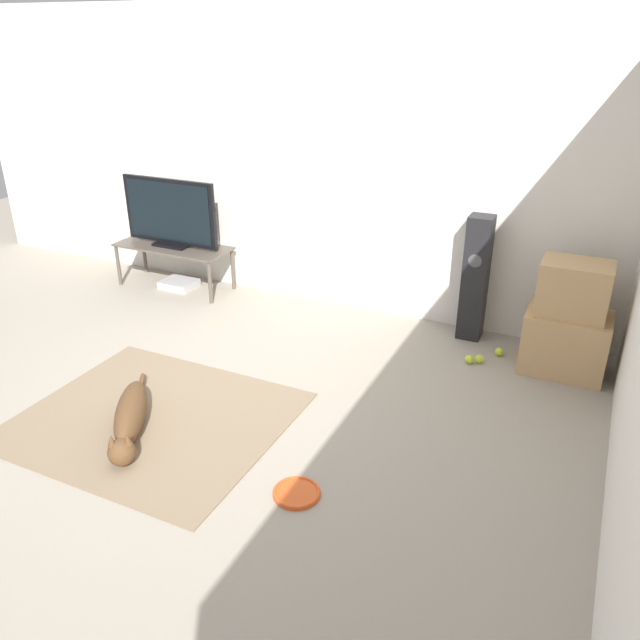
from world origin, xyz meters
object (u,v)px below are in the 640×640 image
tennis_ball_loose_on_carpet (469,359)px  game_console (179,284)px  cardboard_box_lower (565,342)px  tennis_ball_near_speaker (499,352)px  dog (130,417)px  tennis_ball_by_boxes (479,359)px  floor_speaker (475,278)px  tv (170,214)px  frisbee (297,493)px  cardboard_box_upper (574,289)px  tv_stand (173,250)px

tennis_ball_loose_on_carpet → game_console: size_ratio=0.20×
cardboard_box_lower → tennis_ball_near_speaker: 0.50m
game_console → dog: bearing=-59.9°
dog → tennis_ball_by_boxes: bearing=46.1°
floor_speaker → tennis_ball_by_boxes: bearing=-67.5°
tv → tennis_ball_by_boxes: tv is taller
tennis_ball_near_speaker → game_console: size_ratio=0.20×
dog → cardboard_box_lower: (2.36, 2.02, 0.11)m
tv → tennis_ball_near_speaker: (3.17, -0.10, -0.71)m
dog → tennis_ball_near_speaker: bearing=47.0°
frisbee → floor_speaker: (0.40, 2.35, 0.50)m
floor_speaker → game_console: floor_speaker is taller
dog → floor_speaker: 2.82m
cardboard_box_lower → cardboard_box_upper: bearing=-167.5°
tv → tv_stand: bearing=-90.0°
dog → tennis_ball_by_boxes: (1.79, 1.86, -0.08)m
tennis_ball_loose_on_carpet → game_console: 2.97m
tv_stand → tv: tv is taller
floor_speaker → cardboard_box_upper: bearing=-19.9°
tennis_ball_near_speaker → tennis_ball_loose_on_carpet: 0.29m
cardboard_box_upper → tennis_ball_loose_on_carpet: bearing=-162.8°
floor_speaker → tv_stand: size_ratio=0.90×
cardboard_box_upper → game_console: bearing=178.2°
cardboard_box_upper → floor_speaker: (-0.74, 0.27, -0.14)m
tv_stand → cardboard_box_lower: bearing=-1.9°
frisbee → tv: 3.40m
floor_speaker → tennis_ball_near_speaker: bearing=-39.8°
frisbee → cardboard_box_lower: bearing=61.1°
cardboard_box_upper → frisbee: bearing=-118.8°
tennis_ball_by_boxes → game_console: size_ratio=0.20×
tennis_ball_by_boxes → tennis_ball_near_speaker: same height
dog → cardboard_box_lower: size_ratio=1.52×
tv_stand → tennis_ball_by_boxes: size_ratio=17.33×
cardboard_box_upper → tv_stand: size_ratio=0.42×
dog → floor_speaker: (1.61, 2.28, 0.40)m
tv → tennis_ball_loose_on_carpet: 3.09m
cardboard_box_lower → cardboard_box_upper: 0.43m
cardboard_box_lower → tennis_ball_near_speaker: cardboard_box_lower is taller
cardboard_box_lower → tennis_ball_loose_on_carpet: cardboard_box_lower is taller
tv_stand → tennis_ball_loose_on_carpet: (2.99, -0.32, -0.35)m
cardboard_box_lower → tv_stand: size_ratio=0.51×
tennis_ball_by_boxes → tennis_ball_loose_on_carpet: same height
tv → tennis_ball_loose_on_carpet: size_ratio=15.30×
frisbee → cardboard_box_upper: size_ratio=0.55×
tennis_ball_by_boxes → floor_speaker: bearing=112.5°
tennis_ball_near_speaker → game_console: game_console is taller
tennis_ball_by_boxes → tennis_ball_loose_on_carpet: (-0.07, -0.04, 0.00)m
cardboard_box_lower → floor_speaker: 0.85m
frisbee → tennis_ball_near_speaker: bearing=71.8°
tv → tennis_ball_by_boxes: 3.15m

